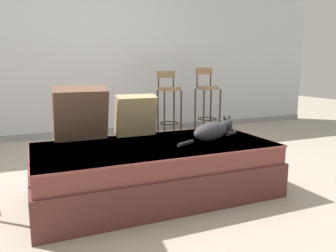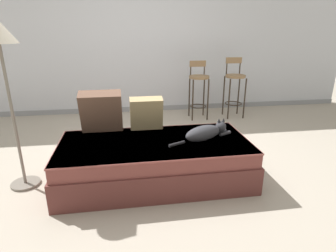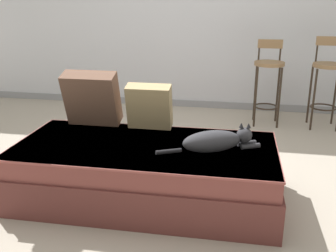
{
  "view_description": "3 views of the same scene",
  "coord_description": "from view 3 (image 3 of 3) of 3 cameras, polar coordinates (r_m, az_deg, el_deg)",
  "views": [
    {
      "loc": [
        -0.89,
        -2.8,
        1.04
      ],
      "look_at": [
        0.15,
        -0.3,
        0.55
      ],
      "focal_mm": 35.0,
      "sensor_mm": 36.0,
      "label": 1
    },
    {
      "loc": [
        -0.25,
        -2.98,
        1.5
      ],
      "look_at": [
        0.15,
        -0.3,
        0.55
      ],
      "focal_mm": 30.0,
      "sensor_mm": 36.0,
      "label": 2
    },
    {
      "loc": [
        0.65,
        -2.98,
        1.46
      ],
      "look_at": [
        0.15,
        -0.3,
        0.55
      ],
      "focal_mm": 42.0,
      "sensor_mm": 36.0,
      "label": 3
    }
  ],
  "objects": [
    {
      "name": "bar_stool_by_doorway",
      "position": [
        4.79,
        22.07,
        6.69
      ],
      "size": [
        0.34,
        0.34,
        1.02
      ],
      "color": "#2D2319",
      "rests_on": "ground"
    },
    {
      "name": "cat",
      "position": [
        2.73,
        6.98,
        -2.15
      ],
      "size": [
        0.71,
        0.36,
        0.19
      ],
      "color": "#333338",
      "rests_on": "couch"
    },
    {
      "name": "wall_baseboard_trim",
      "position": [
        5.41,
        3.31,
        3.29
      ],
      "size": [
        8.0,
        0.02,
        0.09
      ],
      "primitive_type": "cube",
      "color": "gray",
      "rests_on": "ground"
    },
    {
      "name": "couch",
      "position": [
        2.94,
        -3.26,
        -6.55
      ],
      "size": [
        1.92,
        0.94,
        0.43
      ],
      "color": "brown",
      "rests_on": "ground"
    },
    {
      "name": "wall_back_panel",
      "position": [
        5.27,
        3.65,
        16.72
      ],
      "size": [
        8.0,
        0.1,
        2.6
      ],
      "primitive_type": "cube",
      "color": "silver",
      "rests_on": "ground"
    },
    {
      "name": "throw_pillow_corner",
      "position": [
        3.27,
        -10.96,
        3.96
      ],
      "size": [
        0.44,
        0.28,
        0.46
      ],
      "color": "brown",
      "rests_on": "couch"
    },
    {
      "name": "throw_pillow_middle",
      "position": [
        3.14,
        -2.73,
        2.86
      ],
      "size": [
        0.35,
        0.2,
        0.37
      ],
      "color": "tan",
      "rests_on": "couch"
    },
    {
      "name": "bar_stool_near_window",
      "position": [
        4.7,
        14.37,
        7.25
      ],
      "size": [
        0.34,
        0.34,
        0.97
      ],
      "color": "#2D2319",
      "rests_on": "ground"
    },
    {
      "name": "ground_plane",
      "position": [
        3.38,
        -1.57,
        -7.09
      ],
      "size": [
        16.0,
        16.0,
        0.0
      ],
      "primitive_type": "plane",
      "color": "#A89E8E",
      "rests_on": "ground"
    }
  ]
}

